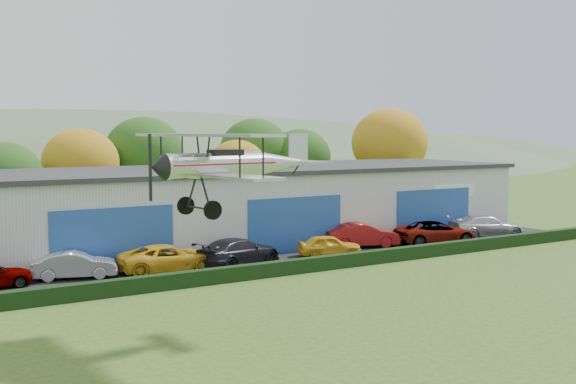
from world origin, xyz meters
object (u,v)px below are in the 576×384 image
car_3 (239,252)px  car_6 (436,233)px  car_1 (75,265)px  car_2 (168,258)px  car_4 (329,245)px  car_5 (362,235)px  biplane (227,162)px  car_7 (486,226)px  hangar (252,203)px

car_3 → car_6: bearing=-108.4°
car_1 → car_3: 9.17m
car_1 → car_2: size_ratio=0.80×
car_1 → car_6: size_ratio=0.77×
car_1 → car_3: (9.07, -1.30, 0.08)m
car_4 → car_5: bearing=-44.5°
car_1 → biplane: biplane is taller
car_7 → car_3: bearing=107.3°
car_2 → car_5: car_5 is taller
car_6 → car_5: bearing=85.6°
car_2 → car_7: 24.65m
car_3 → car_5: (10.02, 1.35, 0.02)m
hangar → car_3: (-5.33, -8.27, -1.80)m
car_1 → car_7: car_7 is taller
car_2 → car_6: 19.44m
car_5 → hangar: bearing=51.0°
car_5 → car_7: (10.45, -1.30, 0.00)m
car_1 → car_4: bearing=-80.1°
car_4 → biplane: 18.34m
car_3 → car_7: (20.47, 0.06, 0.02)m
car_4 → car_7: 14.23m
car_3 → hangar: bearing=-50.4°
hangar → car_2: (-9.51, -7.86, -1.85)m
car_3 → car_7: 20.47m
hangar → car_5: size_ratio=8.14×
car_7 → car_1: bearing=104.7°
car_5 → car_7: 10.53m
car_4 → car_7: (14.23, 0.34, 0.15)m
car_1 → car_6: 24.38m
hangar → car_2: 12.47m
car_2 → car_5: size_ratio=1.10×
car_3 → car_7: size_ratio=0.98×
hangar → car_4: size_ratio=10.24×
car_1 → car_3: size_ratio=0.79×
car_2 → car_3: bearing=-92.6°
car_2 → car_6: car_6 is taller
car_7 → car_2: bearing=106.3°
hangar → car_5: hangar is taller
car_5 → biplane: biplane is taller
car_7 → biplane: (-27.05, -12.01, 5.81)m
hangar → car_2: size_ratio=7.42×
car_5 → car_6: size_ratio=0.88×
car_6 → car_2: bearing=100.3°
car_5 → car_1: bearing=107.0°
car_7 → biplane: 30.16m
car_1 → car_3: car_3 is taller
car_4 → car_6: (9.01, 0.08, 0.12)m
car_1 → car_4: 15.40m
car_1 → car_3: bearing=-82.4°
car_2 → hangar: bearing=-47.4°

